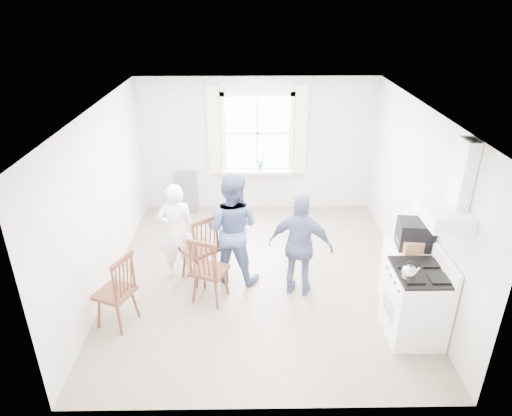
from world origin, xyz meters
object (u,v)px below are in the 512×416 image
at_px(low_cabinet, 404,273).
at_px(person_mid, 232,228).
at_px(windsor_chair_b, 206,265).
at_px(person_right, 301,246).
at_px(gas_stove, 416,303).
at_px(windsor_chair_a, 203,242).
at_px(person_left, 176,232).
at_px(windsor_chair_c, 120,284).
at_px(stereo_stack, 414,234).

distance_m(low_cabinet, person_mid, 2.50).
bearing_deg(person_mid, low_cabinet, -179.20).
height_order(low_cabinet, windsor_chair_b, windsor_chair_b).
bearing_deg(person_right, low_cabinet, -171.82).
height_order(gas_stove, windsor_chair_b, gas_stove).
xyz_separation_m(windsor_chair_b, person_right, (1.31, 0.25, 0.14)).
relative_size(windsor_chair_a, person_mid, 0.64).
height_order(person_left, person_right, person_right).
xyz_separation_m(windsor_chair_b, person_mid, (0.34, 0.63, 0.22)).
height_order(person_mid, person_right, person_mid).
xyz_separation_m(low_cabinet, windsor_chair_b, (-2.74, -0.03, 0.19)).
bearing_deg(windsor_chair_c, gas_stove, -3.53).
xyz_separation_m(gas_stove, person_mid, (-2.33, 1.30, 0.37)).
bearing_deg(gas_stove, stereo_stack, 80.60).
distance_m(stereo_stack, person_left, 3.36).
bearing_deg(windsor_chair_c, person_mid, 37.91).
bearing_deg(windsor_chair_b, windsor_chair_c, -156.92).
bearing_deg(gas_stove, windsor_chair_b, 165.87).
xyz_separation_m(gas_stove, person_right, (-1.35, 0.92, 0.30)).
xyz_separation_m(person_mid, person_right, (0.97, -0.39, -0.08)).
xyz_separation_m(low_cabinet, person_left, (-3.23, 0.68, 0.31)).
xyz_separation_m(gas_stove, windsor_chair_b, (-2.67, 0.67, 0.15)).
bearing_deg(windsor_chair_c, windsor_chair_b, 23.08).
relative_size(gas_stove, person_mid, 0.65).
height_order(stereo_stack, person_right, person_right).
bearing_deg(low_cabinet, person_right, 171.35).
bearing_deg(stereo_stack, windsor_chair_b, 179.97).
xyz_separation_m(stereo_stack, person_left, (-3.27, 0.71, -0.32)).
bearing_deg(gas_stove, person_mid, 150.73).
bearing_deg(windsor_chair_b, low_cabinet, 0.60).
distance_m(windsor_chair_b, person_right, 1.34).
relative_size(low_cabinet, windsor_chair_b, 0.86).
bearing_deg(person_left, low_cabinet, 156.60).
relative_size(windsor_chair_a, windsor_chair_c, 1.05).
height_order(windsor_chair_a, windsor_chair_b, windsor_chair_a).
height_order(windsor_chair_a, windsor_chair_c, windsor_chair_a).
distance_m(stereo_stack, person_mid, 2.53).
height_order(gas_stove, person_right, person_right).
distance_m(windsor_chair_c, person_left, 1.29).
bearing_deg(person_mid, windsor_chair_a, 26.60).
bearing_deg(person_mid, windsor_chair_c, 52.85).
distance_m(windsor_chair_a, windsor_chair_c, 1.38).
bearing_deg(windsor_chair_b, windsor_chair_a, 98.02).
xyz_separation_m(stereo_stack, windsor_chair_a, (-2.86, 0.55, -0.41)).
relative_size(low_cabinet, stereo_stack, 1.96).
height_order(windsor_chair_c, person_left, person_left).
height_order(low_cabinet, person_left, person_left).
xyz_separation_m(stereo_stack, person_right, (-1.47, 0.25, -0.31)).
bearing_deg(windsor_chair_b, gas_stove, -14.13).
xyz_separation_m(windsor_chair_b, person_left, (-0.49, 0.71, 0.13)).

